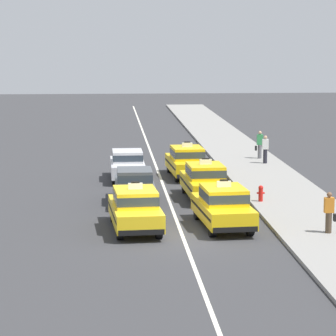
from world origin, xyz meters
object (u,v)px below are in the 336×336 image
at_px(sedan_left_third, 127,164).
at_px(pedestrian_by_storefront, 329,213).
at_px(pedestrian_mid_block, 265,149).
at_px(fire_hydrant, 261,193).
at_px(pedestrian_near_crosswalk, 260,145).
at_px(taxi_right_nearest, 223,206).
at_px(taxi_right_second, 205,181).
at_px(taxi_right_third, 187,161).
at_px(sedan_left_second, 135,185).
at_px(taxi_left_nearest, 135,208).

bearing_deg(sedan_left_third, pedestrian_by_storefront, -61.03).
height_order(pedestrian_mid_block, fire_hydrant, pedestrian_mid_block).
bearing_deg(fire_hydrant, pedestrian_near_crosswalk, 79.83).
bearing_deg(pedestrian_near_crosswalk, taxi_right_nearest, -104.95).
height_order(taxi_right_second, pedestrian_mid_block, taxi_right_second).
distance_m(sedan_left_third, taxi_right_third, 3.28).
xyz_separation_m(sedan_left_second, taxi_right_second, (3.33, 0.74, 0.03)).
bearing_deg(sedan_left_third, taxi_right_second, -57.71).
distance_m(sedan_left_second, fire_hydrant, 5.75).
bearing_deg(taxi_right_nearest, taxi_left_nearest, -176.60).
bearing_deg(sedan_left_third, taxi_right_third, 10.63).
xyz_separation_m(taxi_right_third, pedestrian_by_storefront, (4.10, -13.85, 0.06)).
relative_size(taxi_right_third, pedestrian_mid_block, 2.83).
bearing_deg(fire_hydrant, taxi_right_nearest, -117.96).
height_order(sedan_left_third, pedestrian_near_crosswalk, pedestrian_near_crosswalk).
xyz_separation_m(pedestrian_near_crosswalk, pedestrian_mid_block, (-0.03, -1.97, -0.01)).
height_order(sedan_left_second, pedestrian_near_crosswalk, pedestrian_near_crosswalk).
xyz_separation_m(taxi_left_nearest, fire_hydrant, (5.84, 4.61, -0.33)).
distance_m(taxi_right_nearest, fire_hydrant, 4.99).
height_order(sedan_left_second, taxi_right_second, taxi_right_second).
bearing_deg(taxi_left_nearest, pedestrian_near_crosswalk, 65.27).
bearing_deg(pedestrian_mid_block, pedestrian_near_crosswalk, 89.22).
xyz_separation_m(sedan_left_third, taxi_right_second, (3.50, -5.54, 0.03)).
relative_size(pedestrian_by_storefront, fire_hydrant, 2.16).
relative_size(taxi_left_nearest, sedan_left_second, 1.08).
height_order(taxi_right_second, taxi_right_third, same).
bearing_deg(pedestrian_near_crosswalk, pedestrian_mid_block, -90.78).
height_order(taxi_right_nearest, taxi_right_third, same).
distance_m(pedestrian_near_crosswalk, pedestrian_by_storefront, 19.49).
height_order(sedan_left_second, taxi_right_nearest, taxi_right_nearest).
bearing_deg(pedestrian_mid_block, taxi_left_nearest, -117.29).
distance_m(sedan_left_second, taxi_right_nearest, 6.14).
relative_size(sedan_left_third, taxi_right_nearest, 0.92).
bearing_deg(pedestrian_by_storefront, taxi_right_third, 106.50).
bearing_deg(fire_hydrant, pedestrian_by_storefront, -76.76).
bearing_deg(sedan_left_third, sedan_left_second, -88.44).
bearing_deg(pedestrian_mid_block, fire_hydrant, -101.77).
bearing_deg(taxi_right_nearest, fire_hydrant, 62.04).
height_order(taxi_right_nearest, fire_hydrant, taxi_right_nearest).
distance_m(taxi_right_second, fire_hydrant, 2.81).
xyz_separation_m(taxi_left_nearest, taxi_right_third, (3.21, 12.23, 0.00)).
bearing_deg(pedestrian_near_crosswalk, taxi_left_nearest, -114.73).
bearing_deg(pedestrian_mid_block, taxi_right_nearest, -106.64).
relative_size(pedestrian_near_crosswalk, pedestrian_by_storefront, 1.07).
xyz_separation_m(sedan_left_second, pedestrian_mid_block, (8.04, 10.53, 0.13)).
height_order(sedan_left_third, fire_hydrant, sedan_left_third).
bearing_deg(sedan_left_second, pedestrian_by_storefront, -44.22).
bearing_deg(taxi_right_second, taxi_right_nearest, -89.71).
xyz_separation_m(taxi_right_second, pedestrian_near_crosswalk, (4.74, 11.76, 0.11)).
relative_size(taxi_right_nearest, pedestrian_near_crosswalk, 2.77).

